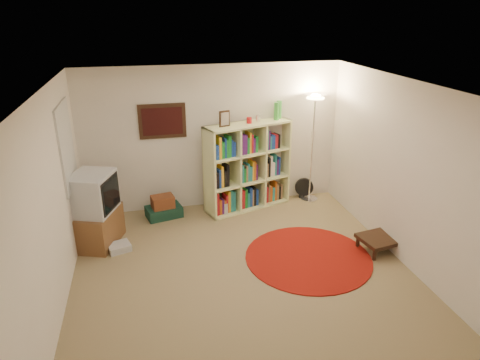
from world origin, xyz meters
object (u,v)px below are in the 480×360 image
object	(u,v)px
floor_lamp	(314,113)
floor_fan	(304,188)
suitcase	(164,211)
side_table	(378,240)
tv_stand	(96,211)
bookshelf	(246,168)

from	to	relation	value
floor_lamp	floor_fan	size ratio (longest dim) A/B	5.06
suitcase	side_table	world-z (taller)	side_table
side_table	tv_stand	bearing A→B (deg)	163.98
bookshelf	side_table	size ratio (longest dim) A/B	3.32
bookshelf	side_table	bearing A→B (deg)	-69.89
bookshelf	floor_lamp	bearing A→B (deg)	-17.14
floor_lamp	tv_stand	distance (m)	3.95
floor_fan	side_table	distance (m)	2.08
floor_lamp	suitcase	xyz separation A→B (m)	(-2.69, -0.10, -1.55)
side_table	bookshelf	bearing A→B (deg)	128.26
tv_stand	side_table	size ratio (longest dim) A/B	2.03
bookshelf	suitcase	distance (m)	1.61
bookshelf	floor_lamp	xyz separation A→B (m)	(1.22, 0.02, 0.90)
tv_stand	suitcase	world-z (taller)	tv_stand
bookshelf	floor_lamp	size ratio (longest dim) A/B	0.93
tv_stand	side_table	distance (m)	4.19
side_table	floor_fan	bearing A→B (deg)	100.11
tv_stand	floor_lamp	bearing A→B (deg)	32.33
floor_fan	suitcase	world-z (taller)	floor_fan
floor_lamp	floor_fan	bearing A→B (deg)	122.95
floor_lamp	suitcase	bearing A→B (deg)	-177.86
bookshelf	tv_stand	distance (m)	2.62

